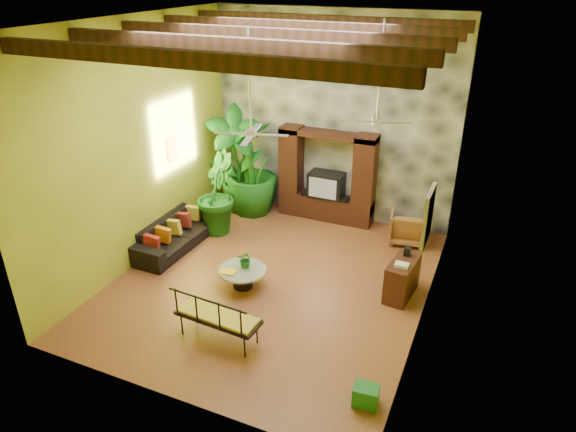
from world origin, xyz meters
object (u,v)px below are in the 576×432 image
at_px(sofa, 174,233).
at_px(wicker_armchair, 408,227).
at_px(ceiling_fan_front, 251,122).
at_px(coffee_table, 243,275).
at_px(tall_plant_c, 251,168).
at_px(green_bin, 366,396).
at_px(ceiling_fan_back, 377,110).
at_px(tall_plant_b, 216,193).
at_px(iron_bench, 215,316).
at_px(side_console, 402,278).
at_px(entertainment_center, 327,183).
at_px(tall_plant_a, 236,161).

height_order(sofa, wicker_armchair, wicker_armchair).
relative_size(ceiling_fan_front, coffee_table, 1.94).
height_order(tall_plant_c, green_bin, tall_plant_c).
bearing_deg(sofa, ceiling_fan_back, -77.59).
xyz_separation_m(sofa, tall_plant_b, (0.49, 1.10, 0.64)).
relative_size(sofa, iron_bench, 1.53).
relative_size(ceiling_fan_front, wicker_armchair, 2.22).
distance_m(tall_plant_b, side_console, 4.80).
relative_size(entertainment_center, coffee_table, 2.50).
bearing_deg(side_console, iron_bench, -127.98).
bearing_deg(side_console, tall_plant_a, 162.60).
bearing_deg(entertainment_center, coffee_table, -97.35).
xyz_separation_m(tall_plant_c, side_console, (4.38, -2.25, -0.81)).
bearing_deg(iron_bench, entertainment_center, 92.85).
distance_m(entertainment_center, tall_plant_a, 2.33).
distance_m(tall_plant_a, tall_plant_b, 1.22).
distance_m(ceiling_fan_front, sofa, 3.99).
bearing_deg(ceiling_fan_back, tall_plant_a, 159.86).
height_order(sofa, tall_plant_a, tall_plant_a).
bearing_deg(ceiling_fan_front, iron_bench, -86.07).
relative_size(iron_bench, side_console, 1.60).
height_order(tall_plant_a, coffee_table, tall_plant_a).
xyz_separation_m(tall_plant_b, coffee_table, (1.70, -1.92, -0.72)).
height_order(entertainment_center, green_bin, entertainment_center).
height_order(ceiling_fan_front, tall_plant_c, ceiling_fan_front).
bearing_deg(tall_plant_b, sofa, -113.78).
relative_size(ceiling_fan_front, green_bin, 5.05).
relative_size(tall_plant_a, tall_plant_b, 1.41).
bearing_deg(entertainment_center, tall_plant_a, -166.67).
bearing_deg(sofa, side_console, -87.21).
xyz_separation_m(iron_bench, side_console, (2.58, 2.63, -0.16)).
distance_m(tall_plant_a, side_console, 5.28).
bearing_deg(ceiling_fan_front, tall_plant_c, 118.08).
height_order(tall_plant_a, tall_plant_c, tall_plant_a).
distance_m(sofa, tall_plant_c, 2.65).
xyz_separation_m(iron_bench, green_bin, (2.72, -0.35, -0.38)).
distance_m(entertainment_center, tall_plant_b, 2.74).
bearing_deg(ceiling_fan_back, green_bin, -74.26).
height_order(ceiling_fan_back, sofa, ceiling_fan_back).
xyz_separation_m(sofa, iron_bench, (2.57, -2.49, 0.20)).
relative_size(ceiling_fan_back, tall_plant_a, 0.67).
bearing_deg(tall_plant_a, green_bin, -46.20).
relative_size(ceiling_fan_front, tall_plant_a, 0.67).
bearing_deg(tall_plant_c, tall_plant_b, -102.57).
xyz_separation_m(coffee_table, side_console, (2.97, 0.96, 0.12)).
distance_m(entertainment_center, sofa, 3.89).
distance_m(tall_plant_a, tall_plant_c, 0.43).
height_order(wicker_armchair, tall_plant_b, tall_plant_b).
bearing_deg(entertainment_center, tall_plant_b, -142.25).
bearing_deg(ceiling_fan_back, sofa, -168.81).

